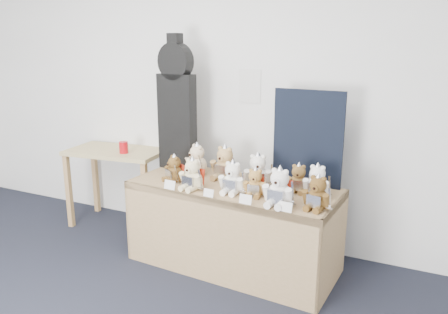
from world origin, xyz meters
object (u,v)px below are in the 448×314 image
at_px(side_table, 117,162).
at_px(guitar_case, 177,105).
at_px(display_table, 229,206).
at_px(teddy_front_far_right, 279,189).
at_px(teddy_front_far_left, 174,170).
at_px(teddy_back_right, 298,179).
at_px(teddy_front_left, 192,176).
at_px(teddy_back_centre_right, 258,172).
at_px(teddy_front_centre, 232,179).
at_px(red_cup, 124,147).
at_px(teddy_back_centre_left, 224,164).
at_px(teddy_back_left, 196,161).
at_px(teddy_front_right, 255,184).
at_px(teddy_front_end, 317,194).
at_px(teddy_back_end, 317,182).

xyz_separation_m(side_table, guitar_case, (0.76, -0.06, 0.63)).
xyz_separation_m(display_table, teddy_front_far_right, (0.48, -0.20, 0.28)).
height_order(teddy_front_far_left, teddy_back_right, teddy_back_right).
bearing_deg(teddy_front_left, teddy_back_centre_right, 42.58).
bearing_deg(teddy_front_far_right, teddy_front_centre, 170.51).
xyz_separation_m(teddy_front_centre, teddy_back_right, (0.45, 0.24, -0.01)).
bearing_deg(teddy_front_far_left, side_table, -171.86).
bearing_deg(guitar_case, teddy_front_centre, -21.25).
bearing_deg(teddy_back_centre_right, teddy_back_right, -17.98).
bearing_deg(red_cup, teddy_back_centre_left, -4.09).
bearing_deg(teddy_back_left, red_cup, -155.80).
xyz_separation_m(guitar_case, teddy_front_far_right, (1.14, -0.50, -0.47)).
height_order(teddy_back_left, teddy_back_right, teddy_back_left).
xyz_separation_m(guitar_case, teddy_back_left, (0.24, -0.08, -0.47)).
relative_size(red_cup, teddy_front_left, 0.40).
bearing_deg(teddy_front_centre, teddy_back_centre_left, 124.68).
distance_m(teddy_front_right, teddy_back_left, 0.75).
xyz_separation_m(teddy_front_centre, teddy_back_left, (-0.49, 0.32, 0.01)).
bearing_deg(teddy_front_left, teddy_front_far_right, 6.02).
xyz_separation_m(guitar_case, teddy_front_left, (0.41, -0.45, -0.48)).
height_order(side_table, teddy_front_end, teddy_front_end).
bearing_deg(guitar_case, teddy_back_end, -0.73).
relative_size(guitar_case, teddy_front_centre, 4.25).
relative_size(red_cup, teddy_front_far_right, 0.37).
distance_m(teddy_front_right, teddy_front_far_right, 0.26).
xyz_separation_m(teddy_front_right, teddy_back_centre_right, (-0.06, 0.22, 0.03)).
bearing_deg(display_table, teddy_back_centre_right, 38.61).
xyz_separation_m(red_cup, teddy_back_right, (1.78, -0.14, -0.04)).
bearing_deg(teddy_front_centre, teddy_front_far_right, -14.18).
distance_m(teddy_front_left, teddy_back_left, 0.42).
relative_size(red_cup, teddy_back_left, 0.37).
bearing_deg(red_cup, side_table, 153.53).
relative_size(guitar_case, teddy_back_left, 3.96).
height_order(teddy_front_end, teddy_back_centre_right, teddy_back_centre_right).
bearing_deg(teddy_back_centre_right, teddy_front_left, -166.87).
bearing_deg(teddy_back_centre_left, teddy_front_far_right, -23.79).
distance_m(red_cup, teddy_back_centre_left, 1.12).
distance_m(guitar_case, teddy_front_left, 0.77).
relative_size(side_table, teddy_back_left, 3.31).
bearing_deg(teddy_front_left, teddy_back_right, 30.57).
xyz_separation_m(display_table, teddy_front_far_left, (-0.49, -0.04, 0.25)).
xyz_separation_m(red_cup, teddy_front_end, (2.00, -0.44, -0.03)).
bearing_deg(teddy_back_centre_left, teddy_back_centre_right, -2.51).
distance_m(teddy_back_centre_left, teddy_back_right, 0.66).
height_order(display_table, teddy_front_far_left, teddy_front_far_left).
relative_size(side_table, guitar_case, 0.84).
bearing_deg(display_table, teddy_back_end, 12.69).
bearing_deg(teddy_front_far_left, guitar_case, 147.27).
relative_size(guitar_case, teddy_front_right, 4.99).
bearing_deg(red_cup, teddy_back_centre_right, -5.78).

